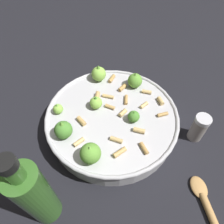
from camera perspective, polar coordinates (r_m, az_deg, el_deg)
The scene contains 4 objects.
ground_plane at distance 0.58m, azimuth 0.00°, elevation -3.98°, with size 2.40×2.40×0.00m, color black.
cooking_pan at distance 0.55m, azimuth -0.18°, elevation -1.92°, with size 0.35×0.35×0.11m.
pepper_shaker at distance 0.57m, azimuth 22.94°, elevation -4.08°, with size 0.04×0.04×0.08m.
olive_oil_bottle at distance 0.42m, azimuth -20.52°, elevation -20.77°, with size 0.06×0.06×0.24m.
Camera 1 is at (0.21, -0.26, 0.48)m, focal length 32.92 mm.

